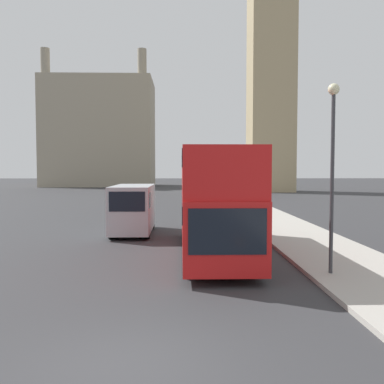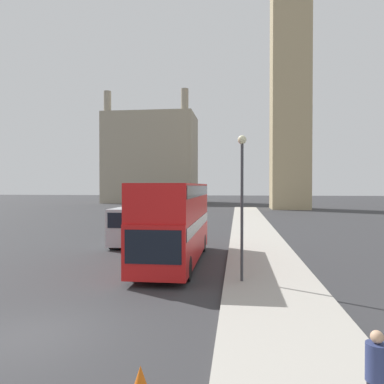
% 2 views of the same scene
% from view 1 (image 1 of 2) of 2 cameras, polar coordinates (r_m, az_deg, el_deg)
% --- Properties ---
extents(ground_plane, '(300.00, 300.00, 0.00)m').
position_cam_1_polar(ground_plane, '(8.16, -8.73, -22.05)').
color(ground_plane, '#333335').
extents(building_block_distant, '(21.22, 14.10, 25.94)m').
position_cam_1_polar(building_block_distant, '(89.28, -12.10, 7.67)').
color(building_block_distant, '#9E937F').
rests_on(building_block_distant, ground_plane).
extents(red_double_decker_bus, '(2.60, 10.26, 4.17)m').
position_cam_1_polar(red_double_decker_bus, '(17.30, 2.93, -0.67)').
color(red_double_decker_bus, red).
rests_on(red_double_decker_bus, ground_plane).
extents(white_van, '(2.05, 5.23, 2.58)m').
position_cam_1_polar(white_van, '(22.99, -7.87, -2.13)').
color(white_van, '#B2B7BC').
rests_on(white_van, ground_plane).
extents(street_lamp, '(0.36, 0.36, 5.98)m').
position_cam_1_polar(street_lamp, '(14.19, 18.24, 5.32)').
color(street_lamp, '#38383D').
rests_on(street_lamp, sidewalk_strip).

